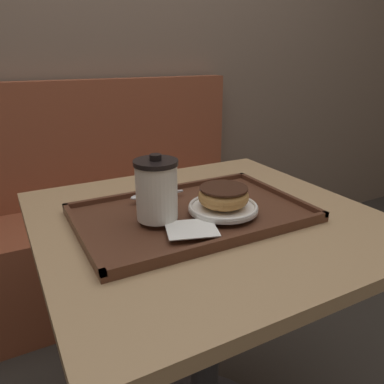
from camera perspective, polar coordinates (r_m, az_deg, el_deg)
The scene contains 9 objects.
wall_behind at distance 1.86m, azimuth -16.29°, elevation 22.50°, with size 8.00×0.05×2.40m.
booth_bench at distance 1.80m, azimuth -14.79°, elevation -6.48°, with size 1.51×0.44×1.00m.
cafe_table at distance 1.00m, azimuth 2.12°, elevation -13.60°, with size 0.78×0.76×0.74m.
serving_tray at distance 0.89m, azimuth 0.00°, elevation -3.43°, with size 0.53×0.34×0.02m.
napkin_paper at distance 0.78m, azimuth -0.08°, elevation -5.61°, with size 0.13×0.12×0.00m.
coffee_cup_front at distance 0.81m, azimuth -5.42°, elevation 0.41°, with size 0.10×0.10×0.14m.
plate_with_chocolate_donut at distance 0.87m, azimuth 4.76°, elevation -2.31°, with size 0.16×0.16×0.01m.
donut_chocolate_glazed at distance 0.86m, azimuth 4.82°, elevation -0.58°, with size 0.12×0.12×0.04m.
spoon at distance 0.95m, azimuth -7.18°, elevation -0.66°, with size 0.14×0.02×0.01m.
Camera 1 is at (-0.42, -0.71, 1.11)m, focal length 35.00 mm.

